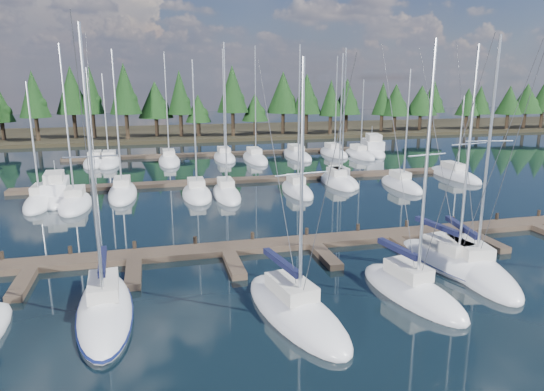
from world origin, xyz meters
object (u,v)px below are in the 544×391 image
object	(u,v)px
front_sailboat_5	(471,266)
front_sailboat_4	(452,263)
main_dock	(314,245)
front_sailboat_2	(295,310)
motor_yacht_left	(56,194)
front_sailboat_3	(411,291)
front_sailboat_1	(105,309)
motor_yacht_right	(372,150)

from	to	relation	value
front_sailboat_5	front_sailboat_4	bearing A→B (deg)	137.77
main_dock	front_sailboat_2	bearing A→B (deg)	-114.28
front_sailboat_5	motor_yacht_left	bearing A→B (deg)	137.57
front_sailboat_3	motor_yacht_left	world-z (taller)	front_sailboat_3
front_sailboat_5	motor_yacht_left	xyz separation A→B (m)	(-27.64, 25.26, 0.21)
front_sailboat_1	motor_yacht_right	distance (m)	57.55
motor_yacht_left	motor_yacht_right	bearing A→B (deg)	24.46
front_sailboat_3	motor_yacht_right	size ratio (longest dim) A/B	1.32
main_dock	front_sailboat_4	bearing A→B (deg)	-37.77
main_dock	front_sailboat_2	xyz separation A→B (m)	(-4.13, -9.16, 0.07)
front_sailboat_3	front_sailboat_5	size ratio (longest dim) A/B	0.97
front_sailboat_5	motor_yacht_right	size ratio (longest dim) A/B	1.36
front_sailboat_4	motor_yacht_right	xyz separation A→B (m)	(15.52, 43.74, 0.27)
front_sailboat_4	motor_yacht_right	size ratio (longest dim) A/B	1.32
front_sailboat_4	front_sailboat_5	xyz separation A→B (m)	(0.84, -0.77, 0.00)
front_sailboat_1	motor_yacht_right	xyz separation A→B (m)	(35.86, 45.01, 0.26)
front_sailboat_3	motor_yacht_left	bearing A→B (deg)	128.95
front_sailboat_2	front_sailboat_1	bearing A→B (deg)	165.36
main_dock	front_sailboat_2	distance (m)	10.04
front_sailboat_1	motor_yacht_left	distance (m)	26.56
motor_yacht_right	front_sailboat_3	bearing A→B (deg)	-113.19
front_sailboat_2	front_sailboat_5	world-z (taller)	front_sailboat_5
front_sailboat_3	front_sailboat_4	world-z (taller)	front_sailboat_4
motor_yacht_left	front_sailboat_3	bearing A→B (deg)	-51.05
front_sailboat_5	motor_yacht_right	distance (m)	46.86
front_sailboat_2	front_sailboat_5	size ratio (longest dim) A/B	0.91
front_sailboat_2	motor_yacht_right	world-z (taller)	front_sailboat_2
front_sailboat_1	front_sailboat_5	xyz separation A→B (m)	(21.19, 0.50, -0.01)
main_dock	motor_yacht_right	xyz separation A→B (m)	(22.62, 38.23, 0.35)
front_sailboat_5	front_sailboat_2	bearing A→B (deg)	-166.58
front_sailboat_3	front_sailboat_5	xyz separation A→B (m)	(5.37, 2.29, -0.02)
front_sailboat_3	front_sailboat_1	bearing A→B (deg)	173.56
front_sailboat_2	motor_yacht_left	bearing A→B (deg)	118.93
front_sailboat_2	front_sailboat_3	size ratio (longest dim) A/B	0.93
front_sailboat_2	motor_yacht_right	bearing A→B (deg)	60.55
front_sailboat_1	main_dock	bearing A→B (deg)	27.10
front_sailboat_1	front_sailboat_4	world-z (taller)	front_sailboat_1
motor_yacht_left	motor_yacht_right	size ratio (longest dim) A/B	0.86
front_sailboat_1	front_sailboat_5	distance (m)	21.20
main_dock	front_sailboat_4	world-z (taller)	front_sailboat_4
main_dock	motor_yacht_left	distance (m)	27.35
front_sailboat_5	motor_yacht_left	world-z (taller)	front_sailboat_5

